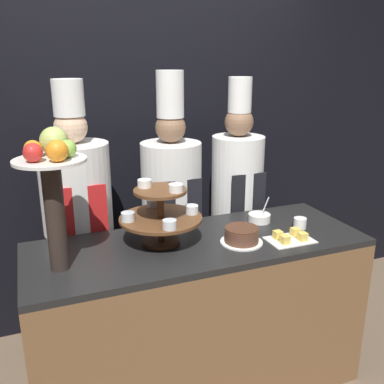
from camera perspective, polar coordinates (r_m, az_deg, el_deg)
The scene contains 11 objects.
wall_back at distance 3.05m, azimuth -5.81°, elevation 8.44°, with size 10.00×0.06×2.80m.
buffet_counter at distance 2.55m, azimuth 0.85°, elevation -16.15°, with size 1.83×0.66×0.93m.
tiered_stand at distance 2.24m, azimuth -4.21°, elevation -2.77°, with size 0.44×0.44×0.34m.
fruit_pedestal at distance 1.99m, azimuth -18.07°, elevation 1.80°, with size 0.32×0.32×0.65m.
cake_round at distance 2.30m, azimuth 6.63°, elevation -5.79°, with size 0.23×0.23×0.09m.
cup_white at distance 2.56m, azimuth 14.20°, elevation -4.04°, with size 0.07×0.07×0.06m.
cake_square_tray at distance 2.38m, azimuth 12.94°, elevation -5.93°, with size 0.25×0.17×0.05m.
serving_bowl_far at distance 2.61m, azimuth 8.97°, elevation -3.40°, with size 0.13×0.13×0.15m.
chef_left at distance 2.68m, azimuth -14.93°, elevation -3.07°, with size 0.41×0.41×1.76m.
chef_center_left at distance 2.80m, azimuth -2.72°, elevation -1.69°, with size 0.39×0.39×1.80m.
chef_center_right at distance 2.98m, azimuth 5.98°, elevation -0.65°, with size 0.35×0.35×1.76m.
Camera 1 is at (-0.81, -1.63, 1.87)m, focal length 40.00 mm.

